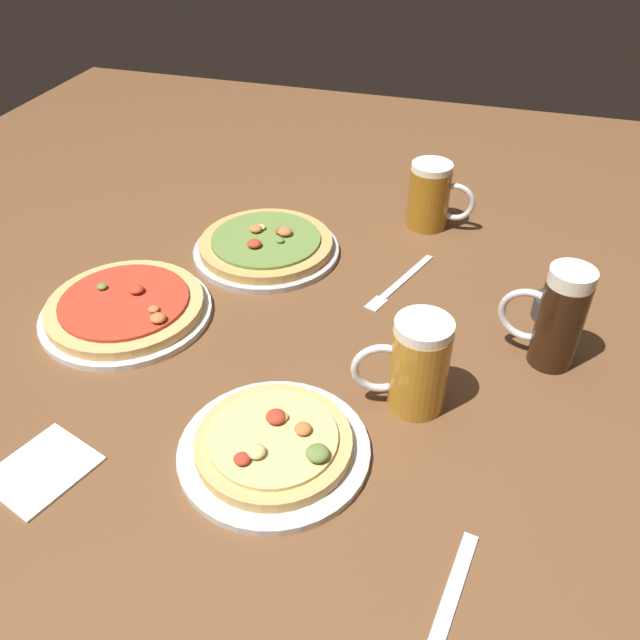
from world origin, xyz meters
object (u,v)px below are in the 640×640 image
at_px(pizza_plate_far, 266,246).
at_px(beer_mug_amber, 431,196).
at_px(beer_mug_dark, 557,318).
at_px(pizza_plate_side, 274,446).
at_px(beer_mug_pale, 416,365).
at_px(napkin_folded, 42,469).
at_px(knife_right, 447,610).
at_px(pizza_plate_near, 126,308).
at_px(ramekin_sauce, 556,308).
at_px(fork_left, 400,282).

distance_m(pizza_plate_far, beer_mug_amber, 0.37).
bearing_deg(pizza_plate_far, beer_mug_dark, -17.84).
distance_m(pizza_plate_side, beer_mug_pale, 0.23).
height_order(pizza_plate_far, pizza_plate_side, pizza_plate_side).
xyz_separation_m(napkin_folded, knife_right, (0.55, -0.04, -0.00)).
bearing_deg(pizza_plate_far, pizza_plate_near, -121.45).
xyz_separation_m(pizza_plate_near, beer_mug_pale, (0.53, -0.07, 0.06)).
xyz_separation_m(beer_mug_dark, knife_right, (-0.10, -0.47, -0.08)).
relative_size(pizza_plate_far, ramekin_sauce, 3.74).
bearing_deg(beer_mug_pale, pizza_plate_near, 172.44).
relative_size(pizza_plate_side, beer_mug_pale, 1.73).
xyz_separation_m(pizza_plate_near, fork_left, (0.45, 0.24, -0.01)).
xyz_separation_m(beer_mug_amber, knife_right, (0.16, -0.86, -0.07)).
xyz_separation_m(beer_mug_pale, knife_right, (0.10, -0.31, -0.07)).
distance_m(ramekin_sauce, fork_left, 0.28).
distance_m(beer_mug_dark, napkin_folded, 0.79).
bearing_deg(pizza_plate_side, fork_left, 79.29).
relative_size(beer_mug_pale, ramekin_sauce, 1.96).
relative_size(beer_mug_amber, fork_left, 0.66).
bearing_deg(pizza_plate_side, pizza_plate_near, 148.13).
distance_m(beer_mug_amber, napkin_folded, 0.91).
bearing_deg(pizza_plate_side, napkin_folded, -157.90).
relative_size(pizza_plate_near, beer_mug_amber, 2.11).
bearing_deg(beer_mug_amber, pizza_plate_near, -134.06).
xyz_separation_m(ramekin_sauce, knife_right, (-0.11, -0.60, -0.02)).
bearing_deg(pizza_plate_near, pizza_plate_far, 58.55).
bearing_deg(pizza_plate_near, beer_mug_dark, 7.26).
bearing_deg(beer_mug_dark, beer_mug_amber, 123.60).
distance_m(beer_mug_dark, ramekin_sauce, 0.14).
xyz_separation_m(beer_mug_pale, napkin_folded, (-0.46, -0.27, -0.07)).
xyz_separation_m(pizza_plate_near, napkin_folded, (0.07, -0.34, -0.01)).
bearing_deg(napkin_folded, fork_left, 56.81).
xyz_separation_m(pizza_plate_far, beer_mug_dark, (0.55, -0.18, 0.07)).
bearing_deg(beer_mug_pale, ramekin_sauce, 54.30).
height_order(beer_mug_amber, ramekin_sauce, beer_mug_amber).
bearing_deg(beer_mug_amber, knife_right, -79.52).
relative_size(pizza_plate_side, beer_mug_amber, 1.89).
height_order(pizza_plate_side, beer_mug_dark, beer_mug_dark).
relative_size(napkin_folded, knife_right, 0.60).
height_order(pizza_plate_near, knife_right, pizza_plate_near).
relative_size(beer_mug_dark, ramekin_sauce, 2.23).
bearing_deg(pizza_plate_near, knife_right, -31.72).
height_order(pizza_plate_far, knife_right, pizza_plate_far).
distance_m(pizza_plate_side, ramekin_sauce, 0.57).
relative_size(pizza_plate_far, beer_mug_pale, 1.91).
bearing_deg(knife_right, fork_left, 105.64).
height_order(pizza_plate_side, fork_left, pizza_plate_side).
distance_m(pizza_plate_near, napkin_folded, 0.35).
bearing_deg(pizza_plate_side, ramekin_sauce, 49.72).
bearing_deg(beer_mug_pale, beer_mug_amber, 96.66).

